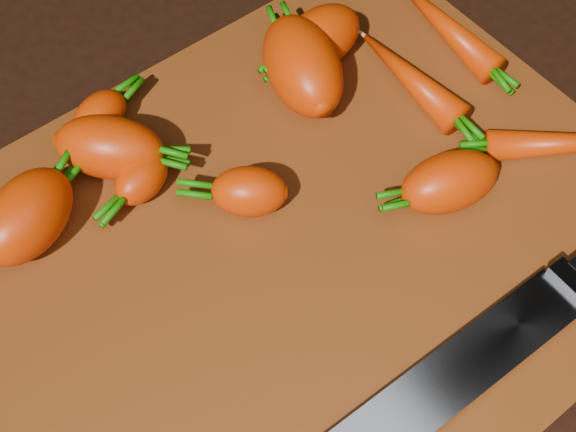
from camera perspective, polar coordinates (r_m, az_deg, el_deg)
ground at (r=0.58m, az=0.61°, el=-2.51°), size 2.00×2.00×0.01m
cutting_board at (r=0.57m, az=0.62°, el=-1.96°), size 0.50×0.40×0.01m
carrot_0 at (r=0.57m, az=-18.07°, el=-0.01°), size 0.09×0.08×0.05m
carrot_1 at (r=0.56m, az=-2.78°, el=1.75°), size 0.06×0.06×0.04m
carrot_2 at (r=0.59m, az=-12.56°, el=4.80°), size 0.09×0.09×0.05m
carrot_3 at (r=0.62m, az=1.04°, el=10.65°), size 0.09×0.11×0.06m
carrot_4 at (r=0.65m, az=2.31°, el=12.56°), size 0.08×0.05×0.05m
carrot_5 at (r=0.62m, az=-13.23°, el=7.05°), size 0.05×0.04×0.03m
carrot_6 at (r=0.57m, az=11.40°, el=2.38°), size 0.08×0.06×0.04m
carrot_7 at (r=0.69m, az=10.93°, el=13.33°), size 0.04×0.13×0.03m
carrot_9 at (r=0.64m, az=8.67°, el=9.73°), size 0.03×0.11×0.03m
carrot_10 at (r=0.58m, az=-10.37°, el=2.67°), size 0.05×0.04×0.03m
knife at (r=0.53m, az=12.92°, el=-10.09°), size 0.35×0.04×0.02m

